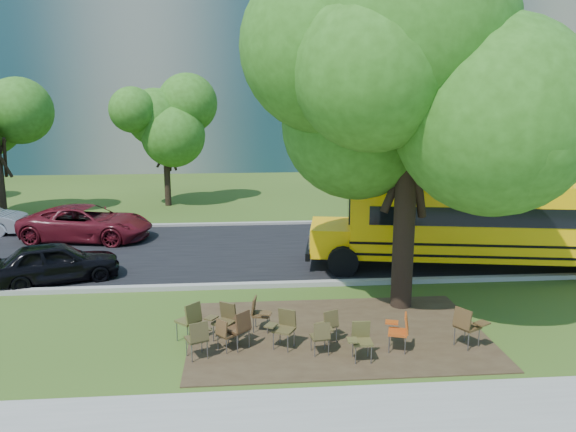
{
  "coord_description": "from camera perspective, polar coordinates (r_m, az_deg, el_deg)",
  "views": [
    {
      "loc": [
        -1.23,
        -12.87,
        5.61
      ],
      "look_at": [
        0.14,
        3.33,
        2.08
      ],
      "focal_mm": 35.0,
      "sensor_mm": 36.0,
      "label": 1
    }
  ],
  "objects": [
    {
      "name": "chair_4",
      "position": [
        12.53,
        3.43,
        -11.9
      ],
      "size": [
        0.53,
        0.53,
        0.8
      ],
      "rotation": [
        0.0,
        0.0,
        0.13
      ],
      "color": "#483D1F",
      "rests_on": "ground"
    },
    {
      "name": "ground",
      "position": [
        14.09,
        0.6,
        -11.22
      ],
      "size": [
        160.0,
        160.0,
        0.0
      ],
      "primitive_type": "plane",
      "color": "#2F4716",
      "rests_on": "ground"
    },
    {
      "name": "chair_11",
      "position": [
        13.11,
        4.19,
        -10.69
      ],
      "size": [
        0.56,
        0.65,
        0.82
      ],
      "rotation": [
        0.0,
        0.0,
        0.43
      ],
      "color": "#4C4121",
      "rests_on": "ground"
    },
    {
      "name": "chair_7",
      "position": [
        13.39,
        17.74,
        -10.36
      ],
      "size": [
        0.79,
        0.65,
        0.96
      ],
      "rotation": [
        0.0,
        0.0,
        -1.03
      ],
      "color": "#4B351B",
      "rests_on": "ground"
    },
    {
      "name": "asphalt_road",
      "position": [
        20.68,
        -1.24,
        -3.45
      ],
      "size": [
        80.0,
        8.0,
        0.04
      ],
      "primitive_type": "cube",
      "color": "black",
      "rests_on": "ground"
    },
    {
      "name": "black_car",
      "position": [
        18.5,
        -22.51,
        -4.35
      ],
      "size": [
        3.97,
        2.64,
        1.26
      ],
      "primitive_type": "imported",
      "rotation": [
        0.0,
        0.0,
        1.91
      ],
      "color": "black",
      "rests_on": "ground"
    },
    {
      "name": "chair_3",
      "position": [
        12.8,
        -0.44,
        -11.02
      ],
      "size": [
        0.75,
        0.59,
        0.9
      ],
      "rotation": [
        0.0,
        0.0,
        2.64
      ],
      "color": "#453C1E",
      "rests_on": "ground"
    },
    {
      "name": "dirt_patch",
      "position": [
        13.76,
        5.04,
        -11.81
      ],
      "size": [
        7.0,
        4.5,
        0.03
      ],
      "primitive_type": "cube",
      "color": "#382819",
      "rests_on": "ground"
    },
    {
      "name": "building_main",
      "position": [
        49.63,
        -13.31,
        18.16
      ],
      "size": [
        38.0,
        16.0,
        22.0
      ],
      "primitive_type": "cube",
      "color": "slate",
      "rests_on": "ground"
    },
    {
      "name": "chair_6",
      "position": [
        12.9,
        11.34,
        -11.12
      ],
      "size": [
        0.54,
        0.69,
        0.89
      ],
      "rotation": [
        0.0,
        0.0,
        1.27
      ],
      "color": "#A84011",
      "rests_on": "ground"
    },
    {
      "name": "chair_10",
      "position": [
        13.65,
        -2.97,
        -9.63
      ],
      "size": [
        0.5,
        0.63,
        0.86
      ],
      "rotation": [
        0.0,
        0.0,
        -1.76
      ],
      "color": "#4B341B",
      "rests_on": "ground"
    },
    {
      "name": "chair_9",
      "position": [
        13.26,
        -6.52,
        -10.24
      ],
      "size": [
        0.76,
        0.6,
        0.9
      ],
      "rotation": [
        0.0,
        0.0,
        2.58
      ],
      "color": "#453A1E",
      "rests_on": "ground"
    },
    {
      "name": "kerb_far",
      "position": [
        24.63,
        -1.84,
        -0.76
      ],
      "size": [
        80.0,
        0.25,
        0.14
      ],
      "primitive_type": "cube",
      "color": "gray",
      "rests_on": "ground"
    },
    {
      "name": "chair_5",
      "position": [
        12.36,
        7.39,
        -12.13
      ],
      "size": [
        0.56,
        0.5,
        0.86
      ],
      "rotation": [
        0.0,
        0.0,
        3.12
      ],
      "color": "#4E4722",
      "rests_on": "ground"
    },
    {
      "name": "chair_8",
      "position": [
        13.33,
        -9.88,
        -10.07
      ],
      "size": [
        0.65,
        0.82,
        0.96
      ],
      "rotation": [
        0.0,
        0.0,
        0.81
      ],
      "color": "#4C4821",
      "rests_on": "ground"
    },
    {
      "name": "building_right",
      "position": [
        57.2,
        22.58,
        18.27
      ],
      "size": [
        30.0,
        16.0,
        25.0
      ],
      "primitive_type": "cube",
      "color": "gray",
      "rests_on": "ground"
    },
    {
      "name": "main_tree",
      "position": [
        14.64,
        12.33,
        12.75
      ],
      "size": [
        7.2,
        7.2,
        9.42
      ],
      "color": "black",
      "rests_on": "ground"
    },
    {
      "name": "kerb_near",
      "position": [
        16.85,
        -0.37,
        -6.95
      ],
      "size": [
        80.0,
        0.25,
        0.14
      ],
      "primitive_type": "cube",
      "color": "gray",
      "rests_on": "ground"
    },
    {
      "name": "chair_0",
      "position": [
        12.45,
        -9.09,
        -11.9
      ],
      "size": [
        0.61,
        0.71,
        0.89
      ],
      "rotation": [
        0.0,
        0.0,
        0.42
      ],
      "color": "#43391D",
      "rests_on": "ground"
    },
    {
      "name": "bg_tree_2",
      "position": [
        29.15,
        -12.41,
        9.21
      ],
      "size": [
        4.8,
        4.8,
        6.62
      ],
      "color": "black",
      "rests_on": "ground"
    },
    {
      "name": "bg_car_red",
      "position": [
        23.29,
        -19.75,
        -0.68
      ],
      "size": [
        5.33,
        3.18,
        1.39
      ],
      "primitive_type": "imported",
      "rotation": [
        0.0,
        0.0,
        1.39
      ],
      "color": "#510E16",
      "rests_on": "ground"
    },
    {
      "name": "bg_tree_3",
      "position": [
        28.42,
        14.38,
        10.7
      ],
      "size": [
        5.6,
        5.6,
        7.84
      ],
      "color": "black",
      "rests_on": "ground"
    },
    {
      "name": "school_bus",
      "position": [
        19.39,
        21.88,
        -0.33
      ],
      "size": [
        12.15,
        4.51,
        2.91
      ],
      "rotation": [
        0.0,
        0.0,
        -0.17
      ],
      "color": "#FFBA08",
      "rests_on": "ground"
    },
    {
      "name": "chair_1",
      "position": [
        12.74,
        -6.29,
        -11.61
      ],
      "size": [
        0.66,
        0.52,
        0.77
      ],
      "rotation": [
        0.0,
        0.0,
        -0.86
      ],
      "color": "#50351C",
      "rests_on": "ground"
    },
    {
      "name": "chair_2",
      "position": [
        12.79,
        -4.9,
        -11.02
      ],
      "size": [
        0.63,
        0.79,
        0.92
      ],
      "rotation": [
        0.0,
        0.0,
        0.77
      ],
      "color": "#422A17",
      "rests_on": "ground"
    }
  ]
}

